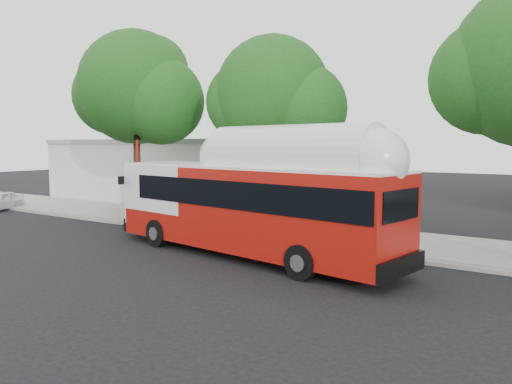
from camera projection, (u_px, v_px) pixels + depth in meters
ground at (203, 262)px, 16.65m from camera, size 120.00×120.00×0.00m
sidewalk at (298, 232)px, 22.01m from camera, size 60.00×5.00×0.15m
curb_strip at (266, 241)px, 19.86m from camera, size 60.00×0.30×0.15m
red_curb_segment at (207, 234)px, 21.53m from camera, size 10.00×0.32×0.16m
street_tree_left at (143, 91)px, 25.35m from camera, size 6.67×5.80×9.74m
street_tree_mid at (282, 98)px, 21.42m from camera, size 5.75×5.00×8.62m
low_commercial_bldg at (178, 169)px, 35.78m from camera, size 16.20×10.20×4.25m
transit_bus at (249, 208)px, 17.30m from camera, size 12.55×4.26×3.65m
signal_pole at (138, 179)px, 24.37m from camera, size 0.12×0.42×4.39m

